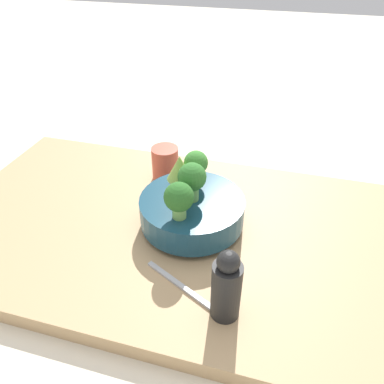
% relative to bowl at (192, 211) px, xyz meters
% --- Properties ---
extents(ground_plane, '(6.00, 6.00, 0.00)m').
position_rel_bowl_xyz_m(ground_plane, '(-0.01, -0.01, -0.08)').
color(ground_plane, beige).
extents(table, '(1.18, 0.63, 0.04)m').
position_rel_bowl_xyz_m(table, '(-0.01, -0.01, -0.06)').
color(table, tan).
rests_on(table, ground_plane).
extents(bowl, '(0.24, 0.24, 0.08)m').
position_rel_bowl_xyz_m(bowl, '(0.00, 0.00, 0.00)').
color(bowl, navy).
rests_on(bowl, table).
extents(broccoli_floret_front, '(0.06, 0.06, 0.08)m').
position_rel_bowl_xyz_m(broccoli_floret_front, '(-0.01, -0.07, 0.08)').
color(broccoli_floret_front, '#7AB256').
rests_on(broccoli_floret_front, bowl).
extents(broccoli_floret_center, '(0.06, 0.06, 0.09)m').
position_rel_bowl_xyz_m(broccoli_floret_center, '(0.00, -0.00, 0.09)').
color(broccoli_floret_center, '#6BA34C').
rests_on(broccoli_floret_center, bowl).
extents(broccoli_floret_back, '(0.06, 0.06, 0.08)m').
position_rel_bowl_xyz_m(broccoli_floret_back, '(-0.01, 0.07, 0.08)').
color(broccoli_floret_back, '#7AB256').
rests_on(broccoli_floret_back, bowl).
extents(romanesco_piece_far, '(0.06, 0.06, 0.09)m').
position_rel_bowl_xyz_m(romanesco_piece_far, '(-0.04, 0.04, 0.08)').
color(romanesco_piece_far, '#6BA34C').
rests_on(romanesco_piece_far, bowl).
extents(cup, '(0.07, 0.07, 0.09)m').
position_rel_bowl_xyz_m(cup, '(-0.13, 0.18, 0.00)').
color(cup, '#C64C38').
rests_on(cup, table).
extents(pepper_mill, '(0.05, 0.05, 0.15)m').
position_rel_bowl_xyz_m(pepper_mill, '(0.12, -0.22, 0.03)').
color(pepper_mill, black).
rests_on(pepper_mill, table).
extents(fork, '(0.17, 0.09, 0.01)m').
position_rel_bowl_xyz_m(fork, '(0.03, -0.19, -0.04)').
color(fork, '#B2B2B7').
rests_on(fork, table).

